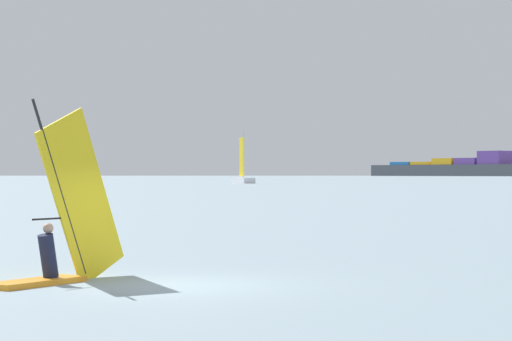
{
  "coord_description": "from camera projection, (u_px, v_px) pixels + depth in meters",
  "views": [
    {
      "loc": [
        1.73,
        -21.46,
        2.29
      ],
      "look_at": [
        1.77,
        12.01,
        2.37
      ],
      "focal_mm": 73.96,
      "sensor_mm": 36.0,
      "label": 1
    }
  ],
  "objects": [
    {
      "name": "ground_plane",
      "position": [
        170.0,
        285.0,
        21.45
      ],
      "size": [
        4000.0,
        4000.0,
        0.0
      ],
      "primitive_type": "plane",
      "color": "gray"
    },
    {
      "name": "windsurfer",
      "position": [
        59.0,
        235.0,
        22.04
      ],
      "size": [
        2.43,
        3.48,
        3.99
      ],
      "rotation": [
        0.0,
        0.0,
        4.14
      ],
      "color": "orange",
      "rests_on": "ground_plane"
    },
    {
      "name": "cargo_ship",
      "position": [
        471.0,
        167.0,
        840.8
      ],
      "size": [
        140.07,
        163.6,
        38.55
      ],
      "rotation": [
        0.0,
        0.0,
        2.25
      ],
      "color": "#3F444C",
      "rests_on": "ground_plane"
    },
    {
      "name": "small_sailboat",
      "position": [
        242.0,
        179.0,
        236.91
      ],
      "size": [
        5.49,
        7.26,
        11.71
      ],
      "rotation": [
        0.0,
        0.0,
        5.17
      ],
      "color": "white",
      "rests_on": "ground_plane"
    }
  ]
}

